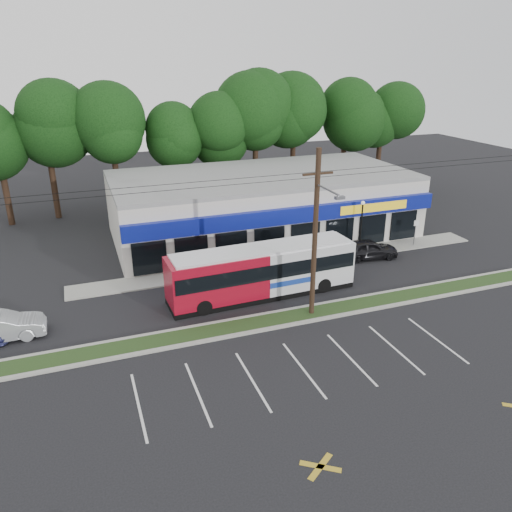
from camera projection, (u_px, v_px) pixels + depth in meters
The scene contains 14 objects.
ground at pixel (271, 331), 28.31m from camera, with size 120.00×120.00×0.00m, color black.
grass_strip at pixel (265, 322), 29.16m from camera, with size 40.00×1.60×0.12m, color #1C3214.
curb_south at pixel (270, 329), 28.42m from camera, with size 40.00×0.25×0.14m, color #9E9E93.
curb_north at pixel (260, 315), 29.90m from camera, with size 40.00×0.25×0.14m, color #9E9E93.
sidewalk at pixel (288, 261), 37.73m from camera, with size 32.00×2.20×0.10m, color #9E9E93.
strip_mall at pixel (262, 204), 42.94m from camera, with size 25.00×12.55×5.30m.
utility_pole at pixel (313, 230), 28.00m from camera, with size 50.00×2.77×10.00m.
lamp_post at pixel (362, 221), 38.50m from camera, with size 0.30×0.30×4.25m.
sign_post at pixel (416, 228), 40.32m from camera, with size 0.45×0.10×2.23m.
tree_line at pixel (212, 122), 49.08m from camera, with size 46.76×6.76×11.83m.
metrobus at pixel (262, 270), 31.95m from camera, with size 12.37×3.06×3.30m.
car_dark at pixel (368, 249), 38.19m from camera, with size 1.80×4.47×1.52m, color black.
pedestrian_a at pixel (263, 270), 34.29m from camera, with size 0.62×0.41×1.70m, color silver.
pedestrian_b at pixel (311, 254), 36.94m from camera, with size 0.86×0.67×1.77m, color beige.
Camera 1 is at (-9.34, -22.85, 14.54)m, focal length 35.00 mm.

